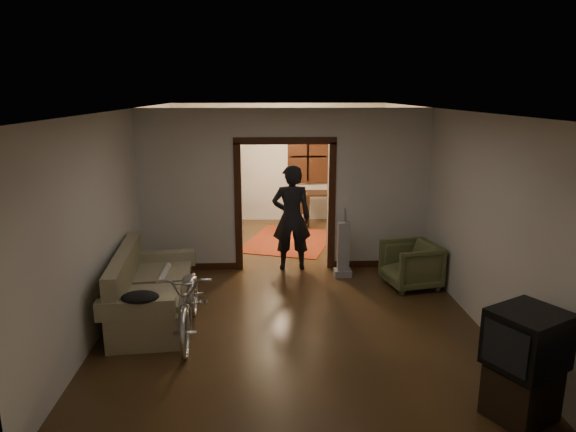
{
  "coord_description": "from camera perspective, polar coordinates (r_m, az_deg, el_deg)",
  "views": [
    {
      "loc": [
        -0.38,
        -7.96,
        3.08
      ],
      "look_at": [
        0.0,
        -0.3,
        1.2
      ],
      "focal_mm": 32.0,
      "sensor_mm": 36.0,
      "label": 1
    }
  ],
  "objects": [
    {
      "name": "door_casing",
      "position": [
        8.94,
        -0.33,
        0.98
      ],
      "size": [
        1.74,
        0.2,
        2.32
      ],
      "primitive_type": "cube",
      "color": "black",
      "rests_on": "floor"
    },
    {
      "name": "tv_stand",
      "position": [
        5.66,
        24.47,
        -17.46
      ],
      "size": [
        0.74,
        0.72,
        0.51
      ],
      "primitive_type": "cube",
      "rotation": [
        0.0,
        0.0,
        0.5
      ],
      "color": "black",
      "rests_on": "floor"
    },
    {
      "name": "vacuum",
      "position": [
        8.71,
        6.16,
        -3.72
      ],
      "size": [
        0.34,
        0.31,
        0.95
      ],
      "primitive_type": "cube",
      "rotation": [
        0.0,
        0.0,
        -0.3
      ],
      "color": "gray",
      "rests_on": "floor"
    },
    {
      "name": "light_switch",
      "position": [
        8.94,
        6.43,
        1.87
      ],
      "size": [
        0.08,
        0.01,
        0.12
      ],
      "primitive_type": "cube",
      "color": "silver",
      "rests_on": "partition_wall"
    },
    {
      "name": "jacket",
      "position": [
        6.44,
        -16.13,
        -8.65
      ],
      "size": [
        0.45,
        0.34,
        0.13
      ],
      "primitive_type": "ellipsoid",
      "color": "black",
      "rests_on": "sofa"
    },
    {
      "name": "sofa",
      "position": [
        7.35,
        -14.82,
        -7.45
      ],
      "size": [
        1.11,
        2.14,
        0.95
      ],
      "primitive_type": "cube",
      "rotation": [
        0.0,
        0.0,
        0.09
      ],
      "color": "#76714F",
      "rests_on": "floor"
    },
    {
      "name": "wall_right",
      "position": [
        8.63,
        16.73,
        1.96
      ],
      "size": [
        0.02,
        8.5,
        2.8
      ],
      "primitive_type": "cube",
      "color": "beige",
      "rests_on": "floor"
    },
    {
      "name": "armchair",
      "position": [
        8.48,
        13.48,
        -5.3
      ],
      "size": [
        0.94,
        0.93,
        0.73
      ],
      "primitive_type": "imported",
      "rotation": [
        0.0,
        0.0,
        -1.37
      ],
      "color": "brown",
      "rests_on": "floor"
    },
    {
      "name": "rolled_paper",
      "position": [
        7.59,
        -13.64,
        -6.26
      ],
      "size": [
        0.09,
        0.72,
        0.09
      ],
      "primitive_type": "cylinder",
      "rotation": [
        1.57,
        0.0,
        0.0
      ],
      "color": "beige",
      "rests_on": "sofa"
    },
    {
      "name": "wall_left",
      "position": [
        8.4,
        -17.4,
        1.61
      ],
      "size": [
        0.02,
        8.5,
        2.8
      ],
      "primitive_type": "cube",
      "color": "beige",
      "rests_on": "floor"
    },
    {
      "name": "bicycle",
      "position": [
        6.78,
        -10.82,
        -9.14
      ],
      "size": [
        0.7,
        1.81,
        0.94
      ],
      "primitive_type": "imported",
      "rotation": [
        0.0,
        0.0,
        0.05
      ],
      "color": "silver",
      "rests_on": "floor"
    },
    {
      "name": "globe",
      "position": [
        11.85,
        -8.19,
        8.11
      ],
      "size": [
        0.28,
        0.28,
        0.28
      ],
      "primitive_type": "sphere",
      "color": "#1E5972",
      "rests_on": "locker"
    },
    {
      "name": "desk",
      "position": [
        12.07,
        4.4,
        0.81
      ],
      "size": [
        1.17,
        0.89,
        0.77
      ],
      "primitive_type": "cube",
      "rotation": [
        0.0,
        0.0,
        -0.34
      ],
      "color": "black",
      "rests_on": "floor"
    },
    {
      "name": "wall_back",
      "position": [
        12.33,
        -1.05,
        5.93
      ],
      "size": [
        5.0,
        0.02,
        2.8
      ],
      "primitive_type": "cube",
      "color": "beige",
      "rests_on": "floor"
    },
    {
      "name": "desk_chair",
      "position": [
        11.62,
        1.1,
        0.52
      ],
      "size": [
        0.44,
        0.44,
        0.83
      ],
      "primitive_type": "cube",
      "rotation": [
        0.0,
        0.0,
        0.21
      ],
      "color": "black",
      "rests_on": "floor"
    },
    {
      "name": "locker",
      "position": [
        12.0,
        -8.02,
        3.14
      ],
      "size": [
        0.98,
        0.68,
        1.79
      ],
      "primitive_type": "cube",
      "rotation": [
        0.0,
        0.0,
        -0.21
      ],
      "color": "black",
      "rests_on": "floor"
    },
    {
      "name": "person",
      "position": [
        8.91,
        0.39,
        -0.2
      ],
      "size": [
        0.69,
        0.46,
        1.86
      ],
      "primitive_type": "imported",
      "rotation": [
        0.0,
        0.0,
        3.16
      ],
      "color": "black",
      "rests_on": "floor"
    },
    {
      "name": "chandelier",
      "position": [
        10.49,
        -0.77,
        9.78
      ],
      "size": [
        0.24,
        0.24,
        0.24
      ],
      "primitive_type": "sphere",
      "color": "#FFE0A5",
      "rests_on": "ceiling"
    },
    {
      "name": "ceiling",
      "position": [
        7.97,
        -0.11,
        11.77
      ],
      "size": [
        5.0,
        8.5,
        0.01
      ],
      "primitive_type": "cube",
      "color": "white",
      "rests_on": "floor"
    },
    {
      "name": "crt_tv",
      "position": [
        5.4,
        25.07,
        -12.26
      ],
      "size": [
        0.83,
        0.81,
        0.55
      ],
      "primitive_type": "cube",
      "rotation": [
        0.0,
        0.0,
        0.5
      ],
      "color": "black",
      "rests_on": "tv_stand"
    },
    {
      "name": "far_window",
      "position": [
        12.31,
        2.23,
        6.62
      ],
      "size": [
        0.98,
        0.06,
        1.28
      ],
      "primitive_type": "cube",
      "color": "black",
      "rests_on": "wall_back"
    },
    {
      "name": "floor",
      "position": [
        8.54,
        -0.1,
        -7.36
      ],
      "size": [
        5.0,
        8.5,
        0.01
      ],
      "primitive_type": "cube",
      "color": "#311F0F",
      "rests_on": "ground"
    },
    {
      "name": "oriental_rug",
      "position": [
        10.8,
        0.12,
        -2.76
      ],
      "size": [
        2.23,
        2.55,
        0.02
      ],
      "primitive_type": "cube",
      "rotation": [
        0.0,
        0.0,
        -0.32
      ],
      "color": "maroon",
      "rests_on": "floor"
    },
    {
      "name": "partition_wall",
      "position": [
        8.88,
        -0.34,
        2.86
      ],
      "size": [
        5.0,
        0.14,
        2.8
      ],
      "primitive_type": "cube",
      "color": "beige",
      "rests_on": "floor"
    }
  ]
}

